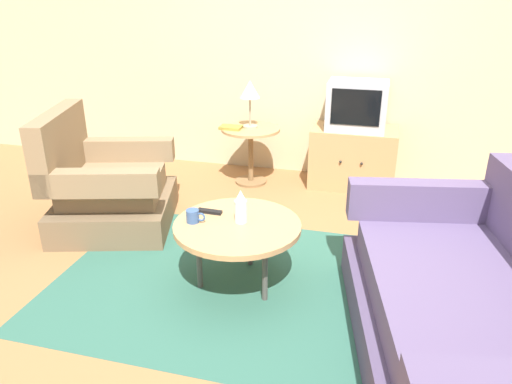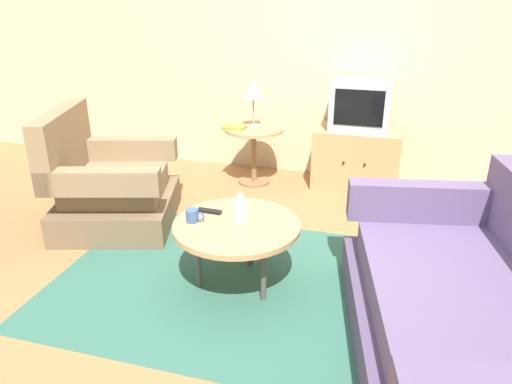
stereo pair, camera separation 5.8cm
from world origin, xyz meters
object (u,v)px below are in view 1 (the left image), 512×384
armchair (106,189)px  side_table (251,143)px  book (231,127)px  coffee_table (237,228)px  couch (473,315)px  table_lamp (250,92)px  tv_remote_dark (210,211)px  television (357,105)px  tv_stand (353,157)px  vase (241,207)px  mug (193,216)px

armchair → side_table: 1.46m
book → coffee_table: bearing=-70.7°
armchair → book: (0.70, 1.09, 0.26)m
couch → book: bearing=32.2°
table_lamp → tv_remote_dark: (0.18, -1.64, -0.45)m
side_table → television: bearing=10.0°
tv_remote_dark → book: (-0.34, 1.55, 0.12)m
tv_stand → vase: size_ratio=3.71×
coffee_table → television: television is taller
mug → armchair: bearing=148.5°
couch → television: 2.45m
vase → mug: (-0.29, -0.08, -0.06)m
mug → table_lamp: bearing=93.9°
couch → tv_remote_dark: (-1.55, 0.48, 0.17)m
couch → mug: 1.65m
mug → book: 1.73m
coffee_table → book: size_ratio=3.90×
television → vase: size_ratio=2.50×
armchair → book: 1.33m
coffee_table → side_table: bearing=102.5°
tv_remote_dark → coffee_table: bearing=157.2°
television → vase: television is taller
coffee_table → tv_remote_dark: (-0.22, 0.10, 0.04)m
coffee_table → couch: bearing=-15.8°
tv_remote_dark → couch: bearing=164.9°
tv_stand → book: book is taller
tv_remote_dark → table_lamp: bearing=-81.9°
couch → mug: couch is taller
armchair → tv_remote_dark: size_ratio=6.75×
tv_stand → television: size_ratio=1.48×
armchair → television: television is taller
vase → mug: vase is taller
coffee_table → side_table: size_ratio=1.43×
coffee_table → tv_remote_dark: tv_remote_dark is taller
coffee_table → tv_remote_dark: size_ratio=4.85×
tv_stand → mug: bearing=-113.5°
armchair → tv_remote_dark: armchair is taller
side_table → book: bearing=-155.8°
couch → vase: 1.41m
book → couch: bearing=-46.3°
coffee_table → tv_remote_dark: 0.24m
table_lamp → mug: size_ratio=3.57×
table_lamp → mug: 1.84m
coffee_table → side_table: (-0.38, 1.73, 0.00)m
vase → tv_remote_dark: (-0.23, 0.07, -0.09)m
tv_stand → television: 0.50m
armchair → couch: 2.76m
television → coffee_table: bearing=-106.9°
armchair → coffee_table: (1.26, -0.56, 0.10)m
tv_remote_dark → mug: bearing=72.6°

